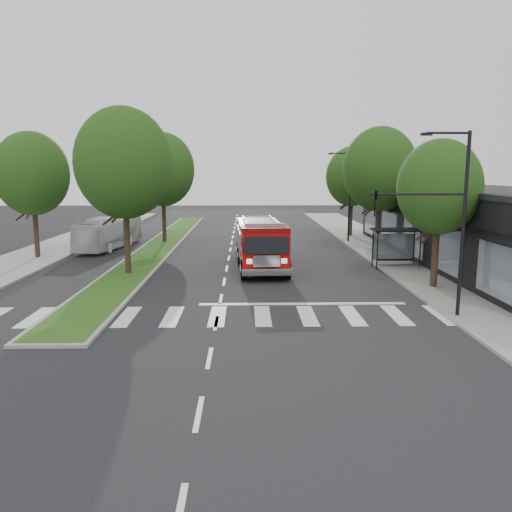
{
  "coord_description": "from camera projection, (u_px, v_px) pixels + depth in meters",
  "views": [
    {
      "loc": [
        1.27,
        -24.35,
        6.35
      ],
      "look_at": [
        1.82,
        2.33,
        1.8
      ],
      "focal_mm": 35.0,
      "sensor_mm": 36.0,
      "label": 1
    }
  ],
  "objects": [
    {
      "name": "ground",
      "position": [
        221.0,
        299.0,
        25.04
      ],
      "size": [
        140.0,
        140.0,
        0.0
      ],
      "primitive_type": "plane",
      "color": "black",
      "rests_on": "ground"
    },
    {
      "name": "storefront_row",
      "position": [
        471.0,
        227.0,
        34.83
      ],
      "size": [
        8.0,
        30.0,
        5.0
      ],
      "primitive_type": "cube",
      "color": "black",
      "rests_on": "ground"
    },
    {
      "name": "tree_right_mid",
      "position": [
        380.0,
        169.0,
        37.99
      ],
      "size": [
        5.6,
        5.6,
        9.72
      ],
      "color": "black",
      "rests_on": "ground"
    },
    {
      "name": "sidewalk_left",
      "position": [
        19.0,
        263.0,
        34.59
      ],
      "size": [
        5.0,
        80.0,
        0.15
      ],
      "primitive_type": "cube",
      "color": "gray",
      "rests_on": "ground"
    },
    {
      "name": "city_bus",
      "position": [
        110.0,
        233.0,
        41.46
      ],
      "size": [
        3.54,
        9.61,
        2.62
      ],
      "primitive_type": "imported",
      "rotation": [
        0.0,
        0.0,
        -0.15
      ],
      "color": "silver",
      "rests_on": "ground"
    },
    {
      "name": "fire_engine",
      "position": [
        261.0,
        244.0,
        32.91
      ],
      "size": [
        3.35,
        9.69,
        3.31
      ],
      "rotation": [
        0.0,
        0.0,
        0.05
      ],
      "color": "#680605",
      "rests_on": "ground"
    },
    {
      "name": "streetlight_right_far",
      "position": [
        348.0,
        193.0,
        44.21
      ],
      "size": [
        2.11,
        0.2,
        8.0
      ],
      "color": "black",
      "rests_on": "ground"
    },
    {
      "name": "sidewalk_right",
      "position": [
        405.0,
        261.0,
        35.14
      ],
      "size": [
        5.0,
        80.0,
        0.15
      ],
      "primitive_type": "cube",
      "color": "gray",
      "rests_on": "ground"
    },
    {
      "name": "tree_median_far",
      "position": [
        162.0,
        170.0,
        43.54
      ],
      "size": [
        5.6,
        5.6,
        9.72
      ],
      "color": "black",
      "rests_on": "ground"
    },
    {
      "name": "tree_left_mid",
      "position": [
        32.0,
        174.0,
        35.55
      ],
      "size": [
        5.2,
        5.2,
        9.16
      ],
      "color": "black",
      "rests_on": "ground"
    },
    {
      "name": "tree_median_near",
      "position": [
        124.0,
        163.0,
        29.69
      ],
      "size": [
        5.8,
        5.8,
        10.16
      ],
      "color": "black",
      "rests_on": "ground"
    },
    {
      "name": "tree_right_far",
      "position": [
        352.0,
        177.0,
        47.95
      ],
      "size": [
        5.0,
        5.0,
        8.73
      ],
      "color": "black",
      "rests_on": "ground"
    },
    {
      "name": "streetlight_right_near",
      "position": [
        444.0,
        212.0,
        21.01
      ],
      "size": [
        4.08,
        0.22,
        8.0
      ],
      "color": "black",
      "rests_on": "ground"
    },
    {
      "name": "bus_shelter",
      "position": [
        396.0,
        237.0,
        32.96
      ],
      "size": [
        3.2,
        1.6,
        2.61
      ],
      "color": "black",
      "rests_on": "ground"
    },
    {
      "name": "tree_right_near",
      "position": [
        439.0,
        187.0,
        26.32
      ],
      "size": [
        4.4,
        4.4,
        8.05
      ],
      "color": "black",
      "rests_on": "ground"
    },
    {
      "name": "median",
      "position": [
        161.0,
        245.0,
        42.65
      ],
      "size": [
        3.0,
        50.0,
        0.15
      ],
      "color": "gray",
      "rests_on": "ground"
    }
  ]
}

